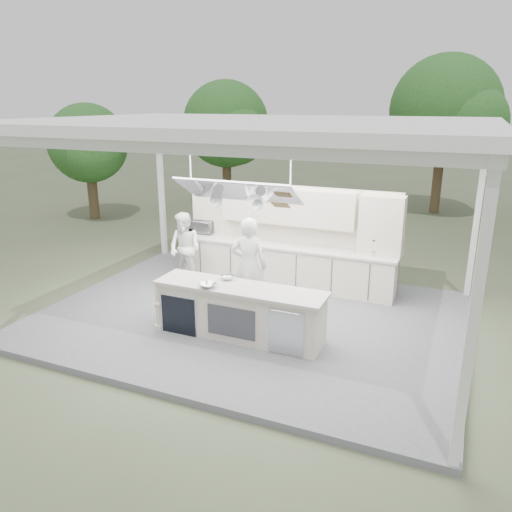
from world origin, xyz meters
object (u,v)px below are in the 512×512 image
at_px(demo_island, 239,312).
at_px(sous_chef, 185,249).
at_px(back_counter, 284,265).
at_px(head_chef, 249,266).

distance_m(demo_island, sous_chef, 3.05).
distance_m(back_counter, head_chef, 1.85).
bearing_deg(head_chef, sous_chef, -35.69).
height_order(demo_island, sous_chef, sous_chef).
height_order(head_chef, sous_chef, head_chef).
bearing_deg(back_counter, head_chef, -92.60).
bearing_deg(head_chef, back_counter, -103.00).
bearing_deg(sous_chef, back_counter, 30.98).
bearing_deg(sous_chef, head_chef, -15.62).
bearing_deg(demo_island, sous_chef, 138.99).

